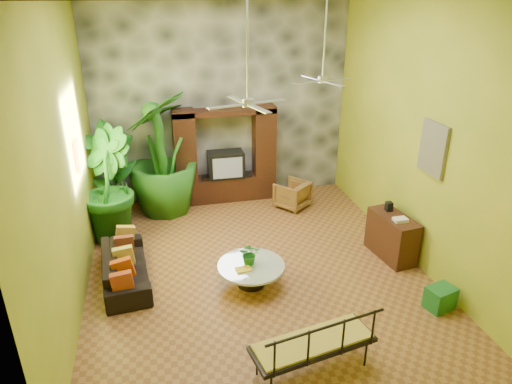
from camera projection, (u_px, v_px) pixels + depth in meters
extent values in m
plane|color=brown|center=(255.00, 267.00, 8.56)|extent=(7.00, 7.00, 0.00)
cube|color=olive|center=(221.00, 95.00, 10.66)|extent=(6.00, 0.02, 5.00)
cube|color=olive|center=(63.00, 152.00, 6.92)|extent=(0.02, 7.00, 5.00)
cube|color=olive|center=(418.00, 127.00, 8.17)|extent=(0.02, 7.00, 5.00)
cube|color=#34373B|center=(222.00, 96.00, 10.61)|extent=(5.98, 0.10, 4.98)
cube|color=black|center=(226.00, 188.00, 11.23)|extent=(2.40, 0.50, 0.60)
cube|color=black|center=(185.00, 152.00, 10.63)|extent=(0.50, 0.48, 2.00)
cube|color=black|center=(264.00, 146.00, 11.03)|extent=(0.50, 0.48, 2.00)
cube|color=black|center=(224.00, 112.00, 10.47)|extent=(2.40, 0.48, 0.12)
cube|color=black|center=(226.00, 164.00, 10.97)|extent=(0.85, 0.52, 0.62)
cube|color=#8C99A8|center=(228.00, 168.00, 10.73)|extent=(0.70, 0.02, 0.50)
cylinder|color=silver|center=(247.00, 40.00, 6.50)|extent=(0.04, 0.04, 1.80)
cylinder|color=silver|center=(248.00, 103.00, 6.87)|extent=(0.18, 0.18, 0.12)
cube|color=silver|center=(269.00, 101.00, 7.03)|extent=(0.58, 0.26, 0.01)
cube|color=silver|center=(237.00, 99.00, 7.16)|extent=(0.26, 0.58, 0.01)
cube|color=silver|center=(226.00, 107.00, 6.72)|extent=(0.58, 0.26, 0.01)
cube|color=silver|center=(259.00, 109.00, 6.58)|extent=(0.26, 0.58, 0.01)
cylinder|color=silver|center=(325.00, 29.00, 8.30)|extent=(0.04, 0.04, 1.80)
cylinder|color=silver|center=(323.00, 79.00, 8.67)|extent=(0.18, 0.18, 0.12)
cube|color=silver|center=(338.00, 79.00, 8.83)|extent=(0.58, 0.26, 0.01)
cube|color=silver|center=(312.00, 78.00, 8.96)|extent=(0.26, 0.58, 0.01)
cube|color=silver|center=(307.00, 82.00, 8.52)|extent=(0.58, 0.26, 0.01)
cube|color=silver|center=(334.00, 84.00, 8.38)|extent=(0.26, 0.58, 0.01)
cube|color=gold|center=(78.00, 156.00, 7.99)|extent=(0.06, 0.32, 0.55)
cube|color=#25638A|center=(433.00, 149.00, 7.71)|extent=(0.06, 0.70, 0.90)
imported|color=black|center=(125.00, 267.00, 8.05)|extent=(0.91, 1.97, 0.56)
imported|color=olive|center=(292.00, 194.00, 10.81)|extent=(0.97, 0.98, 0.64)
imported|color=#165516|center=(111.00, 174.00, 9.80)|extent=(1.40, 1.18, 2.26)
imported|color=#17591B|center=(106.00, 186.00, 9.14)|extent=(1.30, 1.48, 2.32)
imported|color=#266B1C|center=(162.00, 154.00, 10.20)|extent=(2.14, 2.14, 2.79)
cylinder|color=black|center=(251.00, 275.00, 7.98)|extent=(0.49, 0.49, 0.36)
cylinder|color=silver|center=(251.00, 266.00, 7.90)|extent=(1.17, 1.17, 0.04)
imported|color=#1C691B|center=(250.00, 254.00, 7.85)|extent=(0.41, 0.37, 0.39)
cube|color=yellow|center=(244.00, 269.00, 7.73)|extent=(0.28, 0.22, 0.03)
cube|color=black|center=(313.00, 344.00, 6.05)|extent=(1.75, 0.85, 0.07)
cube|color=gold|center=(313.00, 342.00, 6.03)|extent=(1.66, 0.78, 0.06)
cube|color=black|center=(322.00, 344.00, 5.67)|extent=(1.66, 0.34, 0.54)
cube|color=#331910|center=(392.00, 236.00, 8.74)|extent=(0.62, 1.13, 0.86)
cube|color=#227F24|center=(440.00, 298.00, 7.38)|extent=(0.51, 0.43, 0.38)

